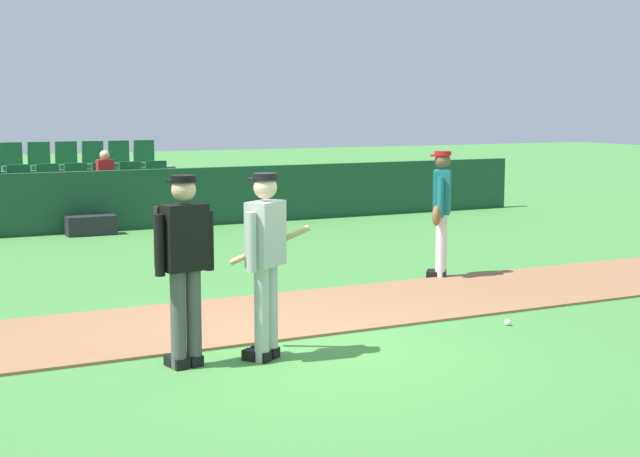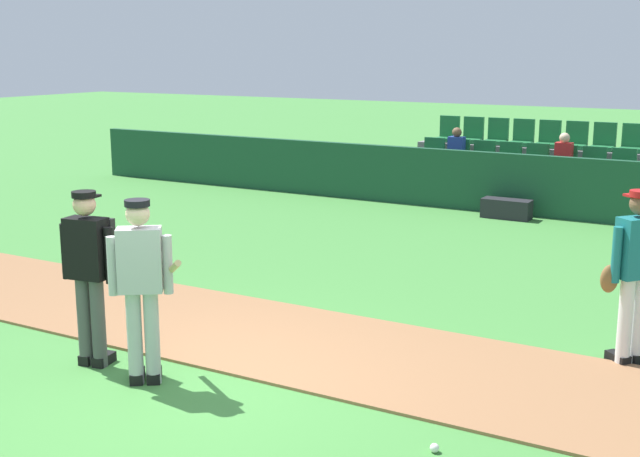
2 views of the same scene
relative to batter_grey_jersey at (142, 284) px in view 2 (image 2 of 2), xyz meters
name	(u,v)px [view 2 (image 2 of 2)]	position (x,y,z in m)	size (l,w,h in m)	color
ground_plane	(184,386)	(0.36, 0.11, -0.97)	(80.00, 80.00, 0.00)	#42843A
infield_dirt_path	(272,337)	(0.36, 1.62, -0.95)	(28.00, 2.19, 0.03)	#936642
dugout_fence	(505,183)	(0.36, 9.76, -0.39)	(20.00, 0.16, 1.16)	#19472D
stadium_bleachers	(527,178)	(0.36, 11.21, -0.48)	(5.00, 2.10, 1.65)	slate
batter_grey_jersey	(142,284)	(0.00, 0.00, 0.00)	(0.73, 0.70, 1.76)	#B2B2B2
umpire_home_plate	(90,268)	(-0.76, 0.10, 0.03)	(0.58, 0.35, 1.76)	#4C4C4C
runner_teal_jersey	(634,271)	(3.85, 2.76, -0.01)	(0.53, 0.54, 1.76)	white
baseball	(434,448)	(2.89, 0.06, -0.93)	(0.07, 0.07, 0.07)	white
equipment_bag	(506,209)	(0.54, 9.31, -0.79)	(0.90, 0.36, 0.36)	#232328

